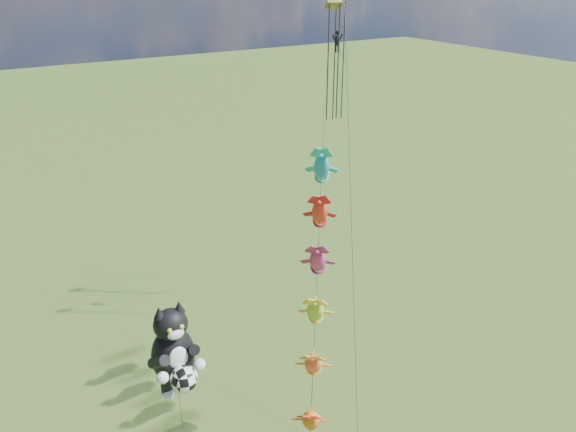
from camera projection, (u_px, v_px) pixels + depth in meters
cat_kite_rig at (174, 352)px, 26.86m from camera, size 2.52×4.17×11.08m
fish_windsock_rig at (317, 286)px, 29.31m from camera, size 9.56×12.92×17.88m
parafoil_rig at (338, 52)px, 36.18m from camera, size 9.18×15.45×27.28m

